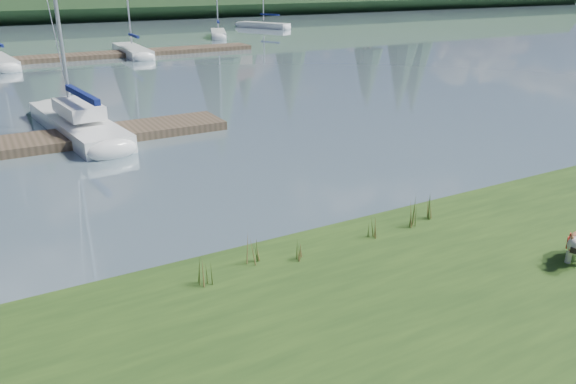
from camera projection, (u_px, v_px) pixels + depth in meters
ground at (37, 61)px, 36.67m from camera, size 200.00×200.00×0.00m
sailboat_main at (72, 118)px, 20.49m from camera, size 2.52×8.27×11.79m
dock_far at (69, 57)px, 37.52m from camera, size 26.00×2.20×0.30m
sailboat_bg_3 at (130, 49)px, 40.01m from camera, size 1.62×7.37×10.85m
sailboat_bg_4 at (218, 33)px, 51.35m from camera, size 3.30×6.19×9.29m
sailboat_bg_5 at (259, 25)px, 59.68m from camera, size 4.22×6.73×9.90m
weed_0 at (253, 251)px, 10.24m from camera, size 0.17×0.14×0.60m
weed_1 at (298, 251)px, 10.40m from camera, size 0.17×0.14×0.43m
weed_2 at (414, 213)px, 11.73m from camera, size 0.17×0.14×0.72m
weed_3 at (205, 272)px, 9.56m from camera, size 0.17×0.14×0.57m
weed_4 at (373, 228)px, 11.28m from camera, size 0.17×0.14×0.50m
weed_5 at (430, 206)px, 12.15m from camera, size 0.17×0.14×0.67m
mud_lip at (234, 263)px, 10.91m from camera, size 60.00×0.50×0.14m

